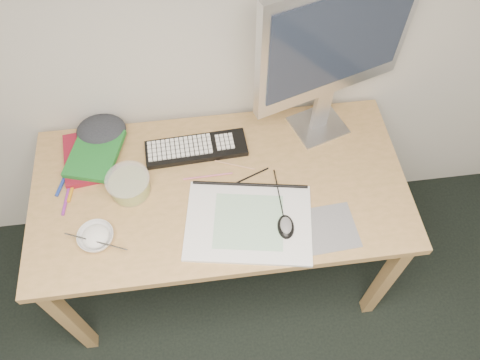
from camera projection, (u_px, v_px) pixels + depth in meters
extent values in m
plane|color=beige|center=(131.00, 2.00, 1.47)|extent=(3.60, 0.00, 3.60)
cube|color=tan|center=(69.00, 319.00, 1.87)|extent=(0.05, 0.05, 0.71)
cube|color=tan|center=(385.00, 280.00, 1.96)|extent=(0.05, 0.05, 0.71)
cube|color=tan|center=(78.00, 192.00, 2.19)|extent=(0.05, 0.05, 0.71)
cube|color=tan|center=(349.00, 163.00, 2.28)|extent=(0.05, 0.05, 0.71)
cube|color=tan|center=(220.00, 189.00, 1.76)|extent=(1.40, 0.70, 0.03)
cube|color=slate|center=(328.00, 228.00, 1.65)|extent=(0.21, 0.19, 0.00)
cube|color=white|center=(249.00, 222.00, 1.65)|extent=(0.49, 0.39, 0.01)
cube|color=black|center=(196.00, 149.00, 1.83)|extent=(0.40, 0.14, 0.02)
cube|color=silver|center=(318.00, 125.00, 1.90)|extent=(0.25, 0.23, 0.01)
cube|color=silver|center=(321.00, 110.00, 1.82)|extent=(0.07, 0.04, 0.19)
cube|color=silver|center=(336.00, 40.00, 1.53)|extent=(0.56, 0.22, 0.47)
cube|color=black|center=(337.00, 37.00, 1.52)|extent=(0.50, 0.17, 0.37)
ellipsoid|color=black|center=(286.00, 225.00, 1.62)|extent=(0.07, 0.10, 0.03)
imported|color=white|center=(96.00, 237.00, 1.61)|extent=(0.13, 0.13, 0.04)
cylinder|color=silver|center=(96.00, 242.00, 1.57)|extent=(0.21, 0.10, 0.02)
cylinder|color=#DECD4E|center=(129.00, 185.00, 1.70)|extent=(0.20, 0.20, 0.08)
cube|color=maroon|center=(89.00, 157.00, 1.80)|extent=(0.21, 0.27, 0.02)
cube|color=#1B6F27|center=(95.00, 153.00, 1.78)|extent=(0.24, 0.28, 0.02)
ellipsoid|color=#262A2E|center=(101.00, 131.00, 1.85)|extent=(0.19, 0.17, 0.07)
cylinder|color=#CA657F|center=(208.00, 176.00, 1.76)|extent=(0.19, 0.01, 0.01)
cylinder|color=tan|center=(235.00, 165.00, 1.79)|extent=(0.15, 0.07, 0.01)
cylinder|color=black|center=(250.00, 177.00, 1.76)|extent=(0.15, 0.07, 0.01)
cylinder|color=#1D389F|center=(64.00, 180.00, 1.75)|extent=(0.05, 0.14, 0.01)
cylinder|color=orange|center=(73.00, 186.00, 1.74)|extent=(0.04, 0.14, 0.01)
cylinder|color=purple|center=(66.00, 200.00, 1.71)|extent=(0.03, 0.13, 0.01)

